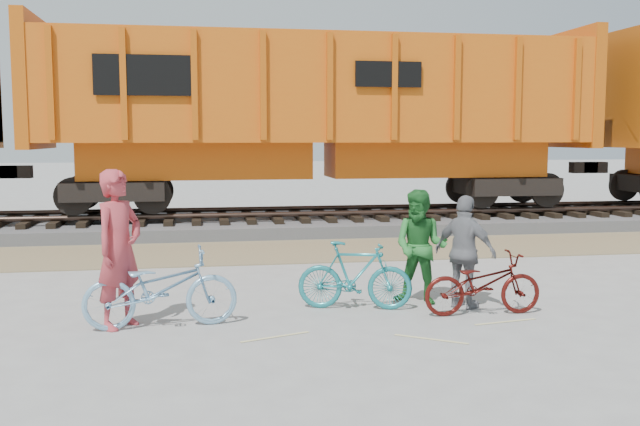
% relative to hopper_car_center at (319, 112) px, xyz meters
% --- Properties ---
extents(ground, '(120.00, 120.00, 0.00)m').
position_rel_hopper_car_center_xyz_m(ground, '(-1.16, -9.00, -3.01)').
color(ground, '#9E9E99').
rests_on(ground, ground).
extents(gravel_strip, '(120.00, 3.00, 0.02)m').
position_rel_hopper_car_center_xyz_m(gravel_strip, '(-1.16, -3.50, -3.00)').
color(gravel_strip, '#907F59').
rests_on(gravel_strip, ground).
extents(ballast_bed, '(120.00, 4.00, 0.30)m').
position_rel_hopper_car_center_xyz_m(ballast_bed, '(-1.16, 0.00, -2.86)').
color(ballast_bed, slate).
rests_on(ballast_bed, ground).
extents(track, '(120.00, 2.60, 0.24)m').
position_rel_hopper_car_center_xyz_m(track, '(-1.16, 0.00, -2.53)').
color(track, black).
rests_on(track, ballast_bed).
extents(hopper_car_center, '(14.00, 3.13, 4.65)m').
position_rel_hopper_car_center_xyz_m(hopper_car_center, '(0.00, 0.00, 0.00)').
color(hopper_car_center, black).
rests_on(hopper_car_center, track).
extents(bicycle_blue, '(1.95, 0.83, 1.00)m').
position_rel_hopper_car_center_xyz_m(bicycle_blue, '(-3.52, -9.11, -2.51)').
color(bicycle_blue, '#7EB0D2').
rests_on(bicycle_blue, ground).
extents(bicycle_teal, '(1.64, 0.85, 0.95)m').
position_rel_hopper_car_center_xyz_m(bicycle_teal, '(-0.93, -8.59, -2.53)').
color(bicycle_teal, teal).
rests_on(bicycle_teal, ground).
extents(bicycle_maroon, '(1.61, 0.58, 0.84)m').
position_rel_hopper_car_center_xyz_m(bicycle_maroon, '(0.69, -9.18, -2.58)').
color(bicycle_maroon, '#470E0B').
rests_on(bicycle_maroon, ground).
extents(person_solo, '(0.81, 0.86, 1.98)m').
position_rel_hopper_car_center_xyz_m(person_solo, '(-4.02, -9.01, -2.02)').
color(person_solo, '#B0363D').
rests_on(person_solo, ground).
extents(person_man, '(1.00, 0.94, 1.63)m').
position_rel_hopper_car_center_xyz_m(person_man, '(0.07, -8.39, -2.19)').
color(person_man, '#236E2B').
rests_on(person_man, ground).
extents(person_woman, '(0.89, 0.96, 1.58)m').
position_rel_hopper_car_center_xyz_m(person_woman, '(0.59, -8.78, -2.22)').
color(person_woman, slate).
rests_on(person_woman, ground).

